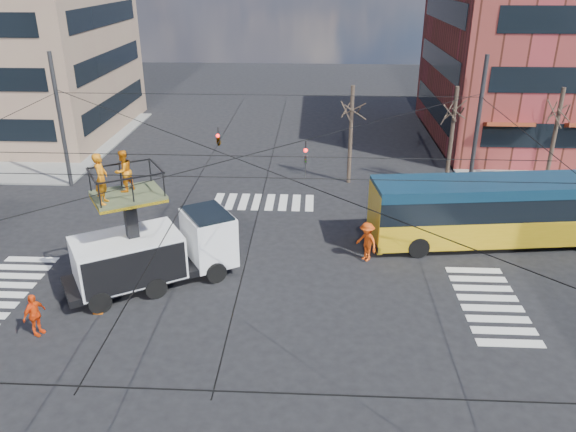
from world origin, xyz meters
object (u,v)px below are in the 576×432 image
at_px(utility_truck, 153,240).
at_px(traffic_cone, 98,303).
at_px(flagger, 367,242).
at_px(city_bus, 505,210).
at_px(worker_ground, 34,315).

bearing_deg(utility_truck, traffic_cone, -156.74).
bearing_deg(traffic_cone, flagger, 24.19).
xyz_separation_m(utility_truck, city_bus, (15.67, 4.56, -0.27)).
distance_m(utility_truck, worker_ground, 5.30).
relative_size(city_bus, traffic_cone, 16.52).
bearing_deg(city_bus, traffic_cone, -165.37).
distance_m(worker_ground, flagger, 13.92).
bearing_deg(flagger, worker_ground, -101.45).
distance_m(utility_truck, traffic_cone, 3.33).
height_order(city_bus, flagger, city_bus).
bearing_deg(worker_ground, city_bus, -44.70).
xyz_separation_m(utility_truck, flagger, (9.00, 2.43, -1.08)).
height_order(utility_truck, worker_ground, utility_truck).
height_order(traffic_cone, worker_ground, worker_ground).
distance_m(city_bus, traffic_cone, 18.73).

